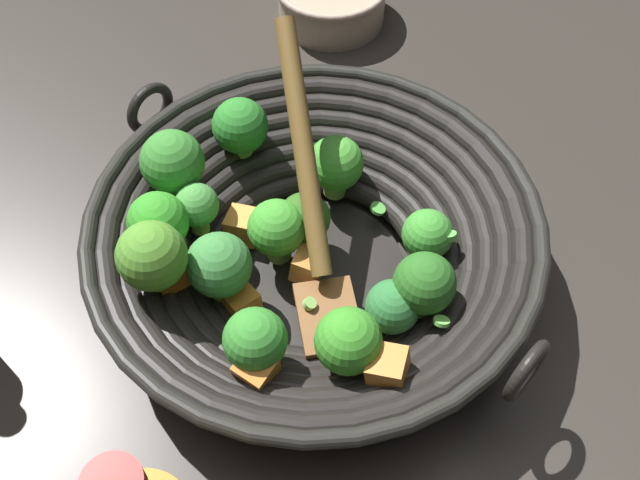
% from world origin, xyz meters
% --- Properties ---
extents(ground_plane, '(4.00, 4.00, 0.00)m').
position_xyz_m(ground_plane, '(0.00, 0.00, 0.00)').
color(ground_plane, '#332D28').
extents(wok, '(0.43, 0.39, 0.18)m').
position_xyz_m(wok, '(-0.00, -0.00, 0.06)').
color(wok, black).
rests_on(wok, ground).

